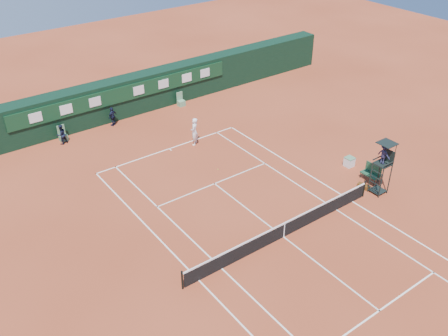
{
  "coord_description": "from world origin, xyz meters",
  "views": [
    {
      "loc": [
        -14.9,
        -14.86,
        17.31
      ],
      "look_at": [
        0.44,
        6.0,
        1.2
      ],
      "focal_mm": 40.0,
      "sensor_mm": 36.0,
      "label": 1
    }
  ],
  "objects_px": {
    "umpire_chair": "(384,158)",
    "player": "(194,132)",
    "player_bench": "(372,172)",
    "cooler": "(349,162)",
    "tennis_net": "(284,229)"
  },
  "relations": [
    {
      "from": "tennis_net",
      "to": "umpire_chair",
      "type": "distance_m",
      "value": 7.7
    },
    {
      "from": "umpire_chair",
      "to": "player",
      "type": "height_order",
      "value": "umpire_chair"
    },
    {
      "from": "umpire_chair",
      "to": "player_bench",
      "type": "xyz_separation_m",
      "value": [
        0.75,
        1.15,
        -1.86
      ]
    },
    {
      "from": "player",
      "to": "tennis_net",
      "type": "bearing_deg",
      "value": 36.23
    },
    {
      "from": "tennis_net",
      "to": "cooler",
      "type": "distance_m",
      "value": 8.87
    },
    {
      "from": "tennis_net",
      "to": "cooler",
      "type": "relative_size",
      "value": 20.0
    },
    {
      "from": "tennis_net",
      "to": "player",
      "type": "relative_size",
      "value": 6.38
    },
    {
      "from": "player_bench",
      "to": "cooler",
      "type": "distance_m",
      "value": 1.99
    },
    {
      "from": "tennis_net",
      "to": "cooler",
      "type": "bearing_deg",
      "value": 18.87
    },
    {
      "from": "umpire_chair",
      "to": "cooler",
      "type": "xyz_separation_m",
      "value": [
        0.95,
        3.11,
        -2.13
      ]
    },
    {
      "from": "cooler",
      "to": "player",
      "type": "relative_size",
      "value": 0.32
    },
    {
      "from": "umpire_chair",
      "to": "cooler",
      "type": "bearing_deg",
      "value": 73.01
    },
    {
      "from": "umpire_chair",
      "to": "player",
      "type": "relative_size",
      "value": 1.69
    },
    {
      "from": "player_bench",
      "to": "player",
      "type": "xyz_separation_m",
      "value": [
        -6.38,
        10.48,
        0.41
      ]
    },
    {
      "from": "player_bench",
      "to": "cooler",
      "type": "height_order",
      "value": "player_bench"
    }
  ]
}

